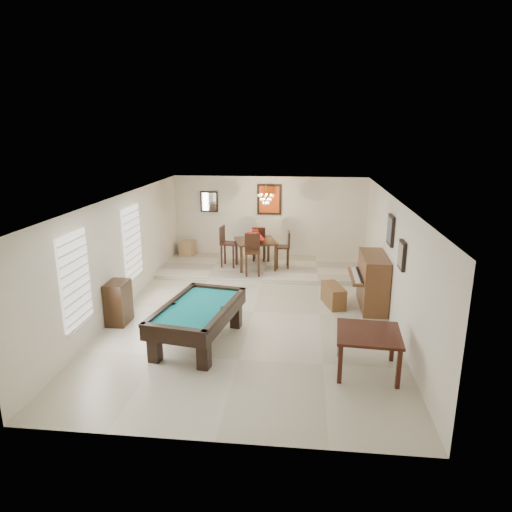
% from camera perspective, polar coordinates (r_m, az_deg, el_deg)
% --- Properties ---
extents(ground_plane, '(6.00, 9.00, 0.02)m').
position_cam_1_polar(ground_plane, '(10.44, -0.35, -7.03)').
color(ground_plane, beige).
extents(wall_back, '(6.00, 0.04, 2.60)m').
position_cam_1_polar(wall_back, '(14.38, 1.67, 4.75)').
color(wall_back, silver).
rests_on(wall_back, ground_plane).
extents(wall_front, '(6.00, 0.04, 2.60)m').
position_cam_1_polar(wall_front, '(5.86, -5.46, -12.04)').
color(wall_front, silver).
rests_on(wall_front, ground_plane).
extents(wall_left, '(0.04, 9.00, 2.60)m').
position_cam_1_polar(wall_left, '(10.76, -16.45, 0.37)').
color(wall_left, silver).
rests_on(wall_left, ground_plane).
extents(wall_right, '(0.04, 9.00, 2.60)m').
position_cam_1_polar(wall_right, '(10.13, 16.74, -0.58)').
color(wall_right, silver).
rests_on(wall_right, ground_plane).
extents(ceiling, '(6.00, 9.00, 0.04)m').
position_cam_1_polar(ceiling, '(9.74, -0.38, 7.29)').
color(ceiling, white).
rests_on(ceiling, wall_back).
extents(dining_step, '(6.00, 2.50, 0.12)m').
position_cam_1_polar(dining_step, '(13.47, 1.21, -1.44)').
color(dining_step, beige).
rests_on(dining_step, ground_plane).
extents(window_left_front, '(0.06, 1.00, 1.70)m').
position_cam_1_polar(window_left_front, '(8.82, -21.67, -2.76)').
color(window_left_front, white).
rests_on(window_left_front, wall_left).
extents(window_left_rear, '(0.06, 1.00, 1.70)m').
position_cam_1_polar(window_left_rear, '(11.27, -15.20, 1.66)').
color(window_left_rear, white).
rests_on(window_left_rear, wall_left).
extents(pool_table, '(1.58, 2.42, 0.75)m').
position_cam_1_polar(pool_table, '(8.94, -7.21, -8.52)').
color(pool_table, black).
rests_on(pool_table, ground_plane).
extents(square_table, '(1.12, 1.12, 0.73)m').
position_cam_1_polar(square_table, '(8.12, 13.77, -11.57)').
color(square_table, black).
rests_on(square_table, ground_plane).
extents(upright_piano, '(0.83, 1.49, 1.24)m').
position_cam_1_polar(upright_piano, '(10.85, 13.62, -3.06)').
color(upright_piano, brown).
rests_on(upright_piano, ground_plane).
extents(piano_bench, '(0.57, 0.94, 0.49)m').
position_cam_1_polar(piano_bench, '(10.88, 9.64, -4.87)').
color(piano_bench, brown).
rests_on(piano_bench, ground_plane).
extents(apothecary_chest, '(0.41, 0.61, 0.92)m').
position_cam_1_polar(apothecary_chest, '(10.14, -16.82, -5.60)').
color(apothecary_chest, black).
rests_on(apothecary_chest, ground_plane).
extents(dining_table, '(1.39, 1.39, 0.92)m').
position_cam_1_polar(dining_table, '(13.19, -0.07, 0.55)').
color(dining_table, black).
rests_on(dining_table, dining_step).
extents(flower_vase, '(0.16, 0.16, 0.21)m').
position_cam_1_polar(flower_vase, '(13.05, -0.07, 2.96)').
color(flower_vase, '#A0230D').
rests_on(flower_vase, dining_table).
extents(dining_chair_south, '(0.47, 0.47, 1.13)m').
position_cam_1_polar(dining_chair_south, '(12.44, -0.44, 0.12)').
color(dining_chair_south, black).
rests_on(dining_chair_south, dining_step).
extents(dining_chair_north, '(0.39, 0.39, 1.06)m').
position_cam_1_polar(dining_chair_north, '(13.88, 0.41, 1.60)').
color(dining_chair_north, black).
rests_on(dining_chair_north, dining_step).
extents(dining_chair_west, '(0.48, 0.48, 1.19)m').
position_cam_1_polar(dining_chair_west, '(13.26, -3.40, 1.20)').
color(dining_chair_west, black).
rests_on(dining_chair_west, dining_step).
extents(dining_chair_east, '(0.43, 0.43, 1.06)m').
position_cam_1_polar(dining_chair_east, '(13.16, 3.33, 0.79)').
color(dining_chair_east, black).
rests_on(dining_chair_east, dining_step).
extents(corner_bench, '(0.47, 0.56, 0.45)m').
position_cam_1_polar(corner_bench, '(14.70, -8.53, 1.01)').
color(corner_bench, '#A48559').
rests_on(corner_bench, dining_step).
extents(chandelier, '(0.44, 0.44, 0.60)m').
position_cam_1_polar(chandelier, '(12.95, 1.24, 7.58)').
color(chandelier, '#FFE5B2').
rests_on(chandelier, ceiling).
extents(back_painting, '(0.75, 0.06, 0.95)m').
position_cam_1_polar(back_painting, '(14.24, 1.67, 7.09)').
color(back_painting, '#D84C14').
rests_on(back_painting, wall_back).
extents(back_mirror, '(0.55, 0.06, 0.65)m').
position_cam_1_polar(back_mirror, '(14.52, -5.88, 6.78)').
color(back_mirror, white).
rests_on(back_mirror, wall_back).
extents(right_picture_upper, '(0.06, 0.55, 0.65)m').
position_cam_1_polar(right_picture_upper, '(10.27, 16.49, 3.11)').
color(right_picture_upper, slate).
rests_on(right_picture_upper, wall_right).
extents(right_picture_lower, '(0.06, 0.45, 0.55)m').
position_cam_1_polar(right_picture_lower, '(9.08, 17.78, 0.10)').
color(right_picture_lower, gray).
rests_on(right_picture_lower, wall_right).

